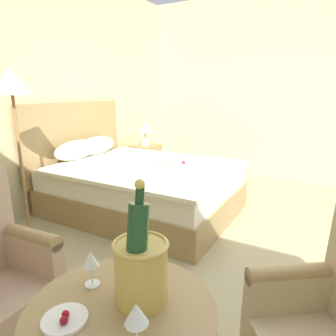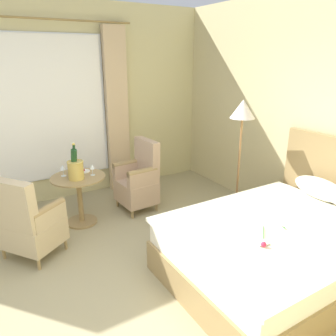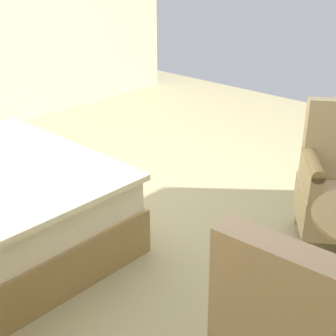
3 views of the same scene
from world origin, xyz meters
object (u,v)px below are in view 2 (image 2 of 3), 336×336
bed (282,244)px  armchair_by_window (139,180)px  champagne_bucket (75,168)px  armchair_facing_bed (28,222)px  floor_lamp_brass (242,121)px  side_table_round (79,194)px  wine_glass_near_edge (63,168)px  snack_plate (84,171)px  wine_glass_near_bucket (92,167)px

bed → armchair_by_window: size_ratio=2.12×
champagne_bucket → bed: bearing=35.7°
champagne_bucket → armchair_facing_bed: 0.90m
floor_lamp_brass → armchair_by_window: 1.70m
side_table_round → armchair_facing_bed: bearing=-55.9°
side_table_round → armchair_by_window: (-0.01, 0.88, 0.02)m
wine_glass_near_edge → armchair_by_window: bearing=84.1°
floor_lamp_brass → champagne_bucket: (-0.89, -1.96, -0.55)m
bed → floor_lamp_brass: bearing=158.6°
side_table_round → armchair_by_window: 0.89m
floor_lamp_brass → side_table_round: bearing=-116.6°
champagne_bucket → snack_plate: bearing=143.2°
wine_glass_near_bucket → armchair_facing_bed: 1.08m
side_table_round → champagne_bucket: bearing=-27.2°
floor_lamp_brass → side_table_round: 2.35m
bed → wine_glass_near_edge: bearing=-144.7°
side_table_round → wine_glass_near_edge: bearing=-126.4°
wine_glass_near_edge → armchair_facing_bed: bearing=-43.4°
bed → armchair_facing_bed: 2.75m
bed → champagne_bucket: (-2.08, -1.49, 0.49)m
wine_glass_near_edge → armchair_by_window: armchair_by_window is taller
bed → snack_plate: bed is taller
champagne_bucket → wine_glass_near_edge: (-0.19, -0.11, -0.04)m
armchair_by_window → armchair_facing_bed: 1.69m
champagne_bucket → wine_glass_near_bucket: 0.23m
armchair_by_window → champagne_bucket: bearing=-84.8°
wine_glass_near_bucket → side_table_round: bearing=-105.2°
champagne_bucket → armchair_facing_bed: bearing=-58.8°
wine_glass_near_bucket → wine_glass_near_edge: (-0.16, -0.34, 0.00)m
wine_glass_near_edge → armchair_by_window: size_ratio=0.15×
side_table_round → armchair_facing_bed: size_ratio=0.72×
armchair_by_window → side_table_round: bearing=-89.6°
floor_lamp_brass → wine_glass_near_bucket: (-0.91, -1.74, -0.59)m
side_table_round → snack_plate: (-0.15, 0.13, 0.26)m
wine_glass_near_edge → floor_lamp_brass: bearing=62.6°
champagne_bucket → armchair_by_window: size_ratio=0.46×
bed → side_table_round: bearing=-146.0°
floor_lamp_brass → wine_glass_near_edge: floor_lamp_brass is taller
wine_glass_near_bucket → snack_plate: wine_glass_near_bucket is taller
champagne_bucket → armchair_facing_bed: size_ratio=0.49×
wine_glass_near_bucket → wine_glass_near_edge: bearing=-115.8°
floor_lamp_brass → side_table_round: size_ratio=2.33×
armchair_by_window → armchair_facing_bed: armchair_by_window is taller
armchair_facing_bed → floor_lamp_brass: bearing=79.9°
side_table_round → armchair_by_window: bearing=90.4°
wine_glass_near_edge → snack_plate: bearing=96.8°
wine_glass_near_bucket → snack_plate: 0.23m
wine_glass_near_edge → snack_plate: wine_glass_near_edge is taller
side_table_round → snack_plate: bearing=138.9°
champagne_bucket → wine_glass_near_edge: size_ratio=3.03×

